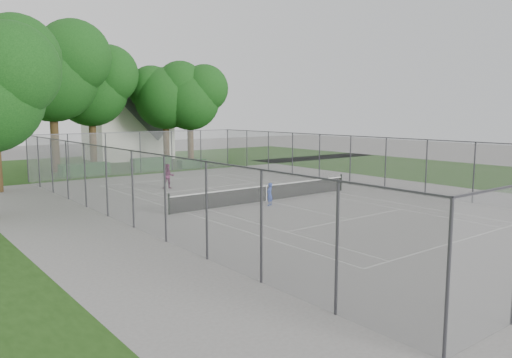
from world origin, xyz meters
TOP-DOWN VIEW (x-y plane):
  - ground at (0.00, 0.00)m, footprint 120.00×120.00m
  - grass_far at (0.00, 26.00)m, footprint 60.00×20.00m
  - grass_right at (22.00, 0.00)m, footprint 16.00×40.00m
  - court_markings at (0.00, 0.00)m, footprint 11.03×23.83m
  - tennis_net at (0.00, 0.00)m, footprint 12.87×0.10m
  - perimeter_fence at (0.00, 0.00)m, footprint 18.08×34.08m
  - tree_far_left at (-5.36, 22.08)m, footprint 8.99×8.21m
  - tree_far_midleft at (-1.19, 24.51)m, footprint 7.93×7.24m
  - tree_far_midright at (5.90, 23.27)m, footprint 7.13×6.51m
  - tree_far_right at (7.96, 21.95)m, footprint 6.91×6.31m
  - hedge_left at (-4.29, 18.47)m, footprint 3.96×1.19m
  - hedge_mid at (1.64, 18.41)m, footprint 3.56×1.02m
  - hedge_right at (5.52, 17.83)m, footprint 2.62×0.96m
  - house at (4.48, 29.70)m, footprint 8.21×6.36m
  - girl_player at (-0.75, -1.20)m, footprint 0.55×0.47m
  - woman_player at (-2.26, 7.83)m, footprint 0.99×0.88m

SIDE VIEW (x-z plane):
  - ground at x=0.00m, z-range 0.00..0.00m
  - grass_far at x=0.00m, z-range 0.00..0.00m
  - grass_right at x=22.00m, z-range 0.00..0.00m
  - court_markings at x=0.00m, z-range 0.00..0.01m
  - hedge_right at x=5.52m, z-range 0.00..0.78m
  - hedge_left at x=-4.29m, z-range 0.00..0.99m
  - tennis_net at x=0.00m, z-range -0.04..1.06m
  - hedge_mid at x=1.64m, z-range 0.00..1.12m
  - girl_player at x=-0.75m, z-range 0.00..1.29m
  - woman_player at x=-2.26m, z-range 0.00..1.68m
  - perimeter_fence at x=0.00m, z-range 0.05..3.57m
  - house at x=4.48m, z-range -1.00..9.22m
  - tree_far_right at x=7.96m, z-range 1.86..11.80m
  - tree_far_midright at x=5.90m, z-range 1.92..12.17m
  - tree_far_midleft at x=-1.19m, z-range 2.14..13.54m
  - tree_far_left at x=-5.36m, z-range 2.42..15.34m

